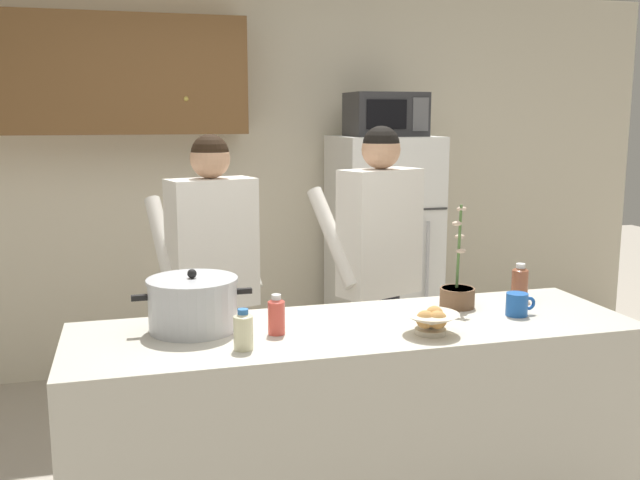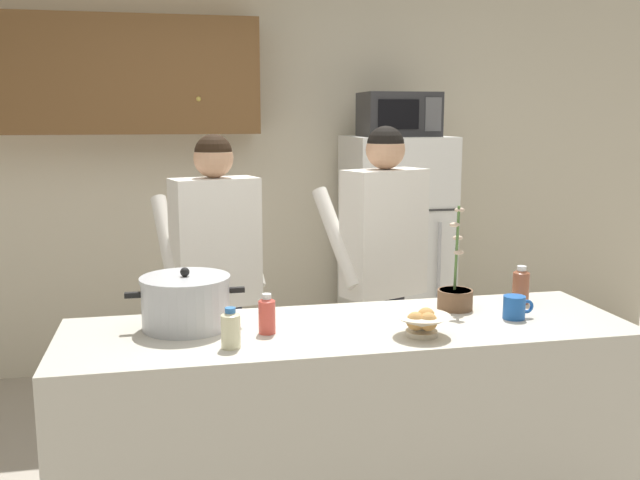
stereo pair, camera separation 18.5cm
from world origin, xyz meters
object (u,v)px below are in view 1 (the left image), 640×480
at_px(microwave, 386,114).
at_px(coffee_mug, 517,304).
at_px(person_near_pot, 212,261).
at_px(bottle_near_edge, 520,282).
at_px(cooking_pot, 193,304).
at_px(refrigerator, 382,256).
at_px(bread_bowl, 431,321).
at_px(person_by_sink, 378,249).
at_px(bottle_mid_counter, 243,330).
at_px(potted_orchid, 457,293).
at_px(bottle_far_corner, 276,315).

height_order(microwave, coffee_mug, microwave).
relative_size(person_near_pot, bottle_near_edge, 9.84).
bearing_deg(cooking_pot, refrigerator, 50.71).
xyz_separation_m(coffee_mug, bread_bowl, (-0.45, -0.14, 0.00)).
height_order(person_by_sink, bread_bowl, person_by_sink).
bearing_deg(bread_bowl, person_near_pot, 123.41).
distance_m(cooking_pot, bottle_mid_counter, 0.32).
bearing_deg(potted_orchid, cooking_pot, -178.50).
relative_size(refrigerator, bottle_far_corner, 10.40).
bearing_deg(potted_orchid, bottle_far_corner, -168.50).
bearing_deg(potted_orchid, coffee_mug, -45.30).
xyz_separation_m(person_by_sink, bread_bowl, (-0.15, -1.01, -0.09)).
height_order(person_near_pot, potted_orchid, person_near_pot).
relative_size(bread_bowl, bottle_near_edge, 1.29).
relative_size(refrigerator, bottle_near_edge, 9.57).
relative_size(coffee_mug, bottle_mid_counter, 0.88).
distance_m(refrigerator, person_by_sink, 1.13).
distance_m(refrigerator, cooking_pot, 2.25).
xyz_separation_m(refrigerator, bread_bowl, (-0.56, -2.03, 0.17)).
bearing_deg(bottle_mid_counter, person_by_sink, 49.00).
height_order(refrigerator, bottle_near_edge, refrigerator).
bearing_deg(refrigerator, bread_bowl, -105.31).
xyz_separation_m(person_near_pot, cooking_pot, (-0.16, -0.77, -0.01)).
xyz_separation_m(refrigerator, microwave, (0.00, -0.02, 0.94)).
height_order(cooking_pot, coffee_mug, cooking_pot).
relative_size(refrigerator, person_by_sink, 0.95).
bearing_deg(coffee_mug, person_near_pot, 141.32).
distance_m(bottle_mid_counter, bottle_far_corner, 0.21).
bearing_deg(refrigerator, coffee_mug, -93.19).
relative_size(person_near_pot, bottle_far_corner, 10.69).
xyz_separation_m(person_near_pot, bread_bowl, (0.70, -1.06, -0.06)).
bearing_deg(bread_bowl, potted_orchid, 50.45).
relative_size(person_by_sink, bread_bowl, 7.77).
xyz_separation_m(microwave, bottle_far_corner, (-1.12, -1.85, -0.75)).
xyz_separation_m(refrigerator, bottle_mid_counter, (-1.27, -2.02, 0.19)).
bearing_deg(person_by_sink, refrigerator, 68.50).
distance_m(cooking_pot, bottle_far_corner, 0.33).
bearing_deg(potted_orchid, bread_bowl, -129.55).
height_order(microwave, bread_bowl, microwave).
xyz_separation_m(cooking_pot, bread_bowl, (0.86, -0.29, -0.05)).
bearing_deg(person_by_sink, microwave, 68.08).
xyz_separation_m(person_by_sink, bottle_near_edge, (0.44, -0.65, -0.06)).
xyz_separation_m(bread_bowl, potted_orchid, (0.27, 0.32, 0.01)).
xyz_separation_m(person_near_pot, bottle_near_edge, (1.29, -0.70, -0.03)).
bearing_deg(bottle_far_corner, person_by_sink, 49.92).
height_order(coffee_mug, bread_bowl, bread_bowl).
distance_m(refrigerator, bread_bowl, 2.11).
distance_m(refrigerator, potted_orchid, 1.74).
distance_m(person_near_pot, bread_bowl, 1.27).
bearing_deg(bottle_far_corner, coffee_mug, -0.85).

